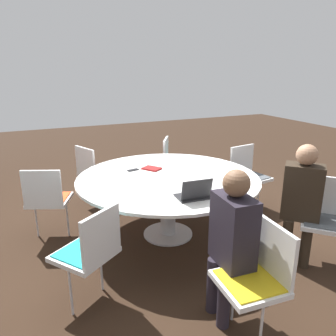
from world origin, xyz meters
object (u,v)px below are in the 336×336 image
Objects in this scene: person_1 at (302,196)px; chair_3 at (174,161)px; handbag at (155,181)px; chair_1 at (326,214)px; spiral_notebook at (152,168)px; laptop at (194,194)px; chair_4 at (94,170)px; chair_2 at (248,172)px; person_0 at (231,235)px; chair_5 at (47,196)px; cell_phone at (133,170)px; chair_0 at (258,273)px; chair_6 at (90,248)px.

chair_3 is at bearing -35.20° from person_1.
chair_1 is at bearing -164.26° from handbag.
person_1 is 4.76× the size of spiral_notebook.
laptop is 2.35m from handbag.
person_1 is at bearing 11.36° from chair_4.
chair_4 is at bearing 104.89° from handbag.
chair_1 is at bearing 164.16° from laptop.
person_0 reaches higher than chair_2.
handbag is at bearing -31.70° from person_1.
person_0 reaches higher than spiral_notebook.
person_1 is at bearing -11.27° from chair_5.
chair_2 is 1.38m from person_1.
cell_phone is (0.05, 0.22, -0.01)m from spiral_notebook.
spiral_notebook is (-0.89, -0.53, 0.21)m from chair_4.
chair_3 reaches higher than cell_phone.
chair_4 reaches higher than handbag.
laptop is (-1.16, -1.23, 0.25)m from chair_5.
chair_3 is (2.86, -0.70, 0.00)m from chair_0.
chair_5 is 2.21m from person_0.
chair_3 is 2.44× the size of handbag.
chair_0 is 2.94m from chair_3.
cell_phone is at bearing -2.03° from person_1.
chair_0 is 1.00× the size of chair_5.
laptop is 1.12m from cell_phone.
chair_0 is at bearing -74.46° from chair_6.
chair_2 reaches higher than spiral_notebook.
chair_3 is 2.66m from chair_6.
chair_1 and chair_4 have the same top height.
chair_2 is 1.42m from spiral_notebook.
chair_0 is 3.22m from handbag.
laptop is (0.33, 1.01, 0.06)m from person_1.
person_0 is 4.76× the size of spiral_notebook.
spiral_notebook is (1.18, -1.00, 0.21)m from chair_6.
person_0 is at bearing 88.73° from laptop.
chair_4 is (2.88, 0.54, 0.00)m from chair_0.
chair_6 is (-2.04, 1.70, 0.00)m from chair_3.
laptop reaches higher than chair_5.
laptop is at bearing -179.11° from spiral_notebook.
chair_3 is at bearing -48.78° from cell_phone.
spiral_notebook is (1.04, 0.02, -0.04)m from laptop.
chair_2 is at bearing -92.45° from spiral_notebook.
laptop is (-0.98, 1.38, 0.25)m from chair_2.
chair_4 is (0.02, 1.24, 0.00)m from chair_3.
chair_1 is 1.96m from spiral_notebook.
chair_0 is 0.72× the size of person_1.
cell_phone is (1.09, 0.24, -0.05)m from laptop.
person_0 is at bearing 65.59° from person_1.
cell_phone is (1.23, -0.77, 0.20)m from chair_6.
chair_3 is 5.79× the size of cell_phone.
person_0 reaches higher than chair_5.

